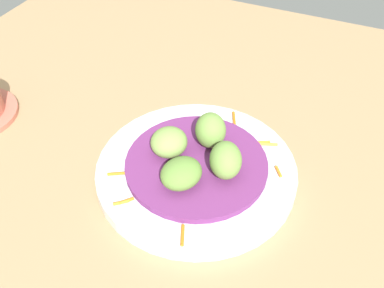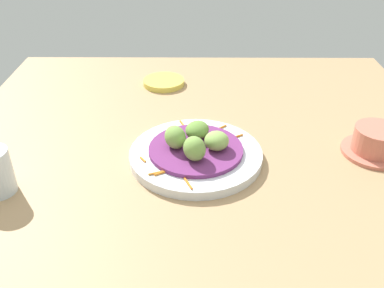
# 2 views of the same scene
# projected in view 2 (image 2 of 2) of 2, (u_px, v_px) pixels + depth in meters

# --- Properties ---
(table_surface) EXTENTS (1.10, 1.10, 0.02)m
(table_surface) POSITION_uv_depth(u_px,v_px,m) (203.00, 156.00, 0.89)
(table_surface) COLOR tan
(table_surface) RESTS_ON ground
(main_plate) EXTENTS (0.27, 0.27, 0.02)m
(main_plate) POSITION_uv_depth(u_px,v_px,m) (196.00, 155.00, 0.86)
(main_plate) COLOR silver
(main_plate) RESTS_ON table_surface
(cabbage_bed) EXTENTS (0.19, 0.19, 0.01)m
(cabbage_bed) POSITION_uv_depth(u_px,v_px,m) (196.00, 149.00, 0.86)
(cabbage_bed) COLOR #702D6B
(cabbage_bed) RESTS_ON main_plate
(carrot_garnish) EXTENTS (0.21, 0.25, 0.00)m
(carrot_garnish) POSITION_uv_depth(u_px,v_px,m) (190.00, 151.00, 0.86)
(carrot_garnish) COLOR orange
(carrot_garnish) RESTS_ON main_plate
(guac_scoop_left) EXTENTS (0.05, 0.05, 0.04)m
(guac_scoop_left) POSITION_uv_depth(u_px,v_px,m) (217.00, 141.00, 0.84)
(guac_scoop_left) COLOR #84A851
(guac_scoop_left) RESTS_ON cabbage_bed
(guac_scoop_center) EXTENTS (0.07, 0.07, 0.03)m
(guac_scoop_center) POSITION_uv_depth(u_px,v_px,m) (197.00, 130.00, 0.88)
(guac_scoop_center) COLOR olive
(guac_scoop_center) RESTS_ON cabbage_bed
(guac_scoop_right) EXTENTS (0.06, 0.06, 0.05)m
(guac_scoop_right) POSITION_uv_depth(u_px,v_px,m) (175.00, 137.00, 0.84)
(guac_scoop_right) COLOR #759E47
(guac_scoop_right) RESTS_ON cabbage_bed
(guac_scoop_back) EXTENTS (0.06, 0.06, 0.05)m
(guac_scoop_back) POSITION_uv_depth(u_px,v_px,m) (194.00, 149.00, 0.81)
(guac_scoop_back) COLOR #759E47
(guac_scoop_back) RESTS_ON cabbage_bed
(side_plate_small) EXTENTS (0.11, 0.11, 0.01)m
(side_plate_small) POSITION_uv_depth(u_px,v_px,m) (164.00, 82.00, 1.18)
(side_plate_small) COLOR #E0CC4C
(side_plate_small) RESTS_ON table_surface
(terracotta_bowl) EXTENTS (0.13, 0.13, 0.06)m
(terracotta_bowl) POSITION_uv_depth(u_px,v_px,m) (376.00, 141.00, 0.88)
(terracotta_bowl) COLOR #C66B56
(terracotta_bowl) RESTS_ON table_surface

